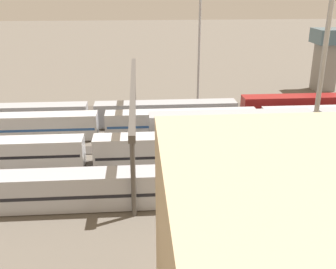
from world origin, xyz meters
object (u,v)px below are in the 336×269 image
object	(u,v)px
control_tower	(326,55)
train_on_track_3	(102,125)
train_on_track_2	(82,115)
train_on_track_4	(314,127)
light_mast_1	(325,52)
signal_gantry	(133,92)
train_on_track_7	(161,186)
light_mast_0	(200,20)

from	to	relation	value
control_tower	train_on_track_3	bearing A→B (deg)	29.06
train_on_track_2	control_tower	size ratio (longest dim) A/B	6.97
train_on_track_4	train_on_track_3	xyz separation A→B (m)	(30.61, -5.00, -0.63)
train_on_track_4	train_on_track_3	size ratio (longest dim) A/B	0.49
light_mast_1	signal_gantry	size ratio (longest dim) A/B	0.64
train_on_track_4	train_on_track_7	world-z (taller)	train_on_track_4
light_mast_0	control_tower	world-z (taller)	light_mast_0
train_on_track_4	light_mast_0	size ratio (longest dim) A/B	1.97
train_on_track_4	train_on_track_2	size ratio (longest dim) A/B	0.52
train_on_track_7	control_tower	world-z (taller)	control_tower
train_on_track_4	control_tower	world-z (taller)	control_tower
train_on_track_4	light_mast_1	size ratio (longest dim) A/B	1.84
light_mast_0	light_mast_1	bearing A→B (deg)	96.21
train_on_track_3	light_mast_0	xyz separation A→B (m)	(-17.36, -18.81, 13.57)
signal_gantry	light_mast_1	bearing A→B (deg)	129.26
light_mast_0	light_mast_1	distance (m)	42.37
train_on_track_3	control_tower	bearing A→B (deg)	-150.94
light_mast_0	signal_gantry	xyz separation A→B (m)	(12.42, 21.31, -7.84)
train_on_track_7	control_tower	bearing A→B (deg)	-129.90
train_on_track_7	signal_gantry	bearing A→B (deg)	-80.89
light_mast_1	control_tower	bearing A→B (deg)	-116.01
train_on_track_4	signal_gantry	bearing A→B (deg)	-5.56
train_on_track_4	train_on_track_2	bearing A→B (deg)	-16.34
train_on_track_7	signal_gantry	world-z (taller)	signal_gantry
signal_gantry	train_on_track_2	bearing A→B (deg)	-41.63
train_on_track_4	train_on_track_7	xyz separation A→B (m)	(22.87, 15.00, -0.59)
train_on_track_4	train_on_track_7	bearing A→B (deg)	33.26
train_on_track_2	train_on_track_7	bearing A→B (deg)	114.22
train_on_track_3	train_on_track_2	size ratio (longest dim) A/B	1.06
train_on_track_4	control_tower	distance (m)	34.29
signal_gantry	train_on_track_7	bearing A→B (deg)	99.11
train_on_track_2	train_on_track_3	bearing A→B (deg)	125.03
signal_gantry	control_tower	distance (m)	49.39
train_on_track_7	train_on_track_2	bearing A→B (deg)	-65.78
control_tower	train_on_track_7	bearing A→B (deg)	50.10
light_mast_0	signal_gantry	bearing A→B (deg)	59.75
train_on_track_4	light_mast_0	bearing A→B (deg)	-60.89
train_on_track_2	signal_gantry	size ratio (longest dim) A/B	2.26
train_on_track_3	light_mast_1	world-z (taller)	light_mast_1
train_on_track_7	light_mast_1	size ratio (longest dim) A/B	5.42
train_on_track_3	signal_gantry	bearing A→B (deg)	153.13
train_on_track_4	light_mast_1	world-z (taller)	light_mast_1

